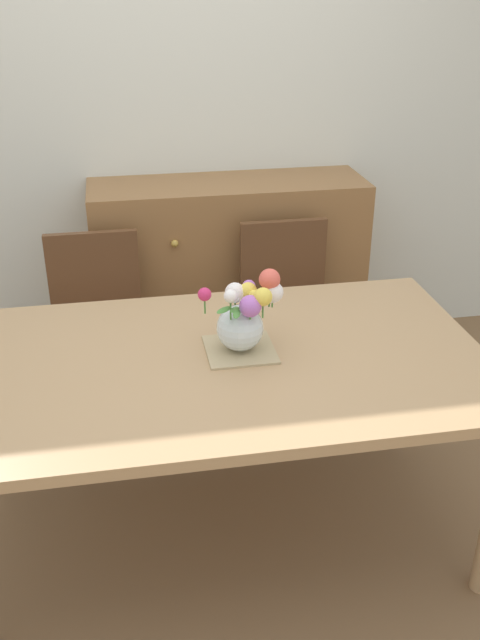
{
  "coord_description": "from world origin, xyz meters",
  "views": [
    {
      "loc": [
        -0.32,
        -2.08,
        1.97
      ],
      "look_at": [
        0.06,
        0.04,
        0.88
      ],
      "focal_mm": 39.49,
      "sensor_mm": 36.0,
      "label": 1
    }
  ],
  "objects_px": {
    "dresser": "(229,274)",
    "chair_left": "(97,318)",
    "flower_vase": "(245,315)",
    "chair_right": "(287,303)",
    "dining_table": "(224,377)"
  },
  "relations": [
    {
      "from": "dresser",
      "to": "flower_vase",
      "type": "height_order",
      "value": "flower_vase"
    },
    {
      "from": "dining_table",
      "to": "chair_left",
      "type": "height_order",
      "value": "chair_left"
    },
    {
      "from": "dining_table",
      "to": "chair_left",
      "type": "bearing_deg",
      "value": 116.96
    },
    {
      "from": "dresser",
      "to": "flower_vase",
      "type": "relative_size",
      "value": 4.71
    },
    {
      "from": "chair_left",
      "to": "flower_vase",
      "type": "xyz_separation_m",
      "value": [
        0.53,
        -0.84,
        0.38
      ]
    },
    {
      "from": "chair_left",
      "to": "dresser",
      "type": "xyz_separation_m",
      "value": [
        0.69,
        0.45,
        -0.02
      ]
    },
    {
      "from": "chair_left",
      "to": "chair_right",
      "type": "relative_size",
      "value": 1.0
    },
    {
      "from": "dresser",
      "to": "chair_left",
      "type": "bearing_deg",
      "value": -147.12
    },
    {
      "from": "chair_left",
      "to": "flower_vase",
      "type": "bearing_deg",
      "value": 122.35
    },
    {
      "from": "dining_table",
      "to": "chair_left",
      "type": "distance_m",
      "value": 1.01
    },
    {
      "from": "dresser",
      "to": "flower_vase",
      "type": "xyz_separation_m",
      "value": [
        -0.16,
        -1.29,
        0.4
      ]
    },
    {
      "from": "chair_right",
      "to": "dresser",
      "type": "height_order",
      "value": "dresser"
    },
    {
      "from": "chair_right",
      "to": "chair_left",
      "type": "bearing_deg",
      "value": 0.0
    },
    {
      "from": "dining_table",
      "to": "chair_right",
      "type": "distance_m",
      "value": 1.01
    },
    {
      "from": "chair_left",
      "to": "flower_vase",
      "type": "distance_m",
      "value": 1.07
    }
  ]
}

